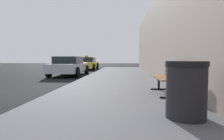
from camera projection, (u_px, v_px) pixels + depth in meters
The scene contains 6 objects.
sidewalk at pixel (118, 93), 5.82m from camera, with size 4.00×32.00×0.15m, color #5B5B60.
building_wall at pixel (194, 19), 5.54m from camera, with size 0.70×32.00×4.59m, color gray.
bench at pixel (167, 76), 5.35m from camera, with size 0.55×1.58×0.89m.
trash_bin at pixel (186, 90), 3.15m from camera, with size 0.68×0.68×0.95m.
car_silver at pixel (69, 66), 12.77m from camera, with size 1.96×4.52×1.27m.
car_yellow at pixel (87, 63), 19.73m from camera, with size 2.07×4.10×1.43m.
Camera 1 is at (4.18, -5.76, 1.14)m, focal length 30.44 mm.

